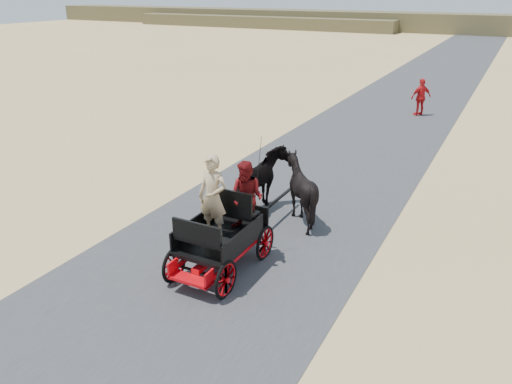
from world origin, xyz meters
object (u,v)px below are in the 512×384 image
at_px(carriage, 221,253).
at_px(horse_right, 300,190).
at_px(horse_left, 262,183).
at_px(pedestrian, 421,97).

bearing_deg(carriage, horse_right, 79.61).
xyz_separation_m(carriage, horse_right, (0.55, 3.00, 0.49)).
height_order(carriage, horse_left, horse_left).
xyz_separation_m(carriage, pedestrian, (1.07, 16.18, 0.50)).
bearing_deg(pedestrian, horse_left, 39.04).
xyz_separation_m(horse_left, pedestrian, (1.62, 13.18, 0.02)).
bearing_deg(horse_right, horse_left, 0.00).
xyz_separation_m(horse_right, pedestrian, (0.52, 13.18, 0.01)).
distance_m(horse_right, pedestrian, 13.19).
distance_m(horse_left, horse_right, 1.10).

